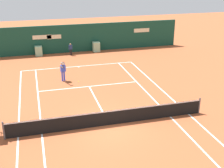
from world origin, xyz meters
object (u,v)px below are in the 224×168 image
at_px(player_on_baseline, 63,70).
at_px(tennis_ball_by_sideline, 71,82).
at_px(ball_kid_right_post, 71,48).
at_px(tennis_ball_mid_court, 79,82).
at_px(tennis_ball_near_service_line, 159,102).

height_order(player_on_baseline, tennis_ball_by_sideline, player_on_baseline).
bearing_deg(tennis_ball_by_sideline, player_on_baseline, 136.90).
height_order(ball_kid_right_post, tennis_ball_by_sideline, ball_kid_right_post).
height_order(tennis_ball_mid_court, tennis_ball_near_service_line, same).
relative_size(ball_kid_right_post, tennis_ball_by_sideline, 19.14).
relative_size(player_on_baseline, ball_kid_right_post, 1.42).
xyz_separation_m(ball_kid_right_post, tennis_ball_near_service_line, (4.34, -13.60, -0.72)).
height_order(player_on_baseline, tennis_ball_near_service_line, player_on_baseline).
xyz_separation_m(player_on_baseline, tennis_ball_near_service_line, (5.99, -6.01, -0.95)).
bearing_deg(tennis_ball_near_service_line, player_on_baseline, 134.92).
relative_size(ball_kid_right_post, tennis_ball_mid_court, 19.14).
bearing_deg(tennis_ball_near_service_line, tennis_ball_by_sideline, 134.72).
relative_size(tennis_ball_by_sideline, tennis_ball_near_service_line, 1.00).
bearing_deg(tennis_ball_near_service_line, ball_kid_right_post, 107.70).
distance_m(player_on_baseline, tennis_ball_near_service_line, 8.54).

